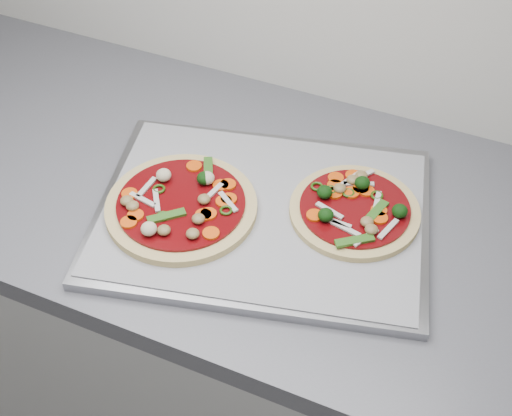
% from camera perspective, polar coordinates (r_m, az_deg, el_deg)
% --- Properties ---
extents(base_cabinet, '(3.60, 0.60, 0.86)m').
position_cam_1_polar(base_cabinet, '(1.47, 11.23, -15.90)').
color(base_cabinet, beige).
rests_on(base_cabinet, ground).
extents(countertop, '(3.60, 0.60, 0.04)m').
position_cam_1_polar(countertop, '(1.10, 14.46, -4.44)').
color(countertop, slate).
rests_on(countertop, base_cabinet).
extents(baking_tray, '(0.58, 0.48, 0.02)m').
position_cam_1_polar(baking_tray, '(1.10, 0.51, -0.60)').
color(baking_tray, gray).
rests_on(baking_tray, countertop).
extents(parchment, '(0.55, 0.45, 0.00)m').
position_cam_1_polar(parchment, '(1.09, 0.51, -0.26)').
color(parchment, '#9B9AA0').
rests_on(parchment, baking_tray).
extents(pizza_left, '(0.28, 0.28, 0.04)m').
position_cam_1_polar(pizza_left, '(1.09, -6.00, 0.21)').
color(pizza_left, '#D2B673').
rests_on(pizza_left, parchment).
extents(pizza_right, '(0.26, 0.26, 0.03)m').
position_cam_1_polar(pizza_right, '(1.09, 7.88, -0.04)').
color(pizza_right, '#D2B673').
rests_on(pizza_right, parchment).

